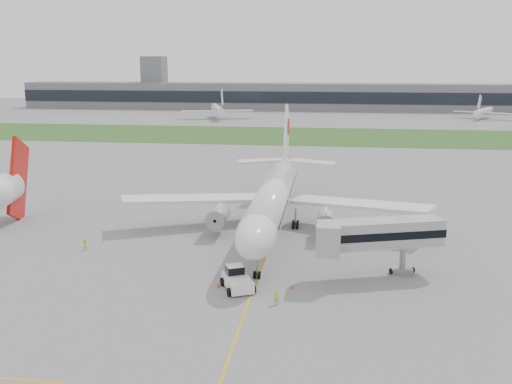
# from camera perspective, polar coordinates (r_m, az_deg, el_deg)

# --- Properties ---
(ground) EXTENTS (600.00, 600.00, 0.00)m
(ground) POSITION_cam_1_polar(r_m,az_deg,el_deg) (83.87, 1.44, -4.87)
(ground) COLOR gray
(ground) RESTS_ON ground
(apron_markings) EXTENTS (70.00, 70.00, 0.04)m
(apron_markings) POSITION_cam_1_polar(r_m,az_deg,el_deg) (79.16, 1.05, -5.97)
(apron_markings) COLOR gold
(apron_markings) RESTS_ON ground
(grass_strip) EXTENTS (600.00, 50.00, 0.02)m
(grass_strip) POSITION_cam_1_polar(r_m,az_deg,el_deg) (201.20, 5.16, 5.62)
(grass_strip) COLOR #2A4D1D
(grass_strip) RESTS_ON ground
(terminal_building) EXTENTS (320.00, 22.30, 14.00)m
(terminal_building) POSITION_cam_1_polar(r_m,az_deg,el_deg) (309.92, 6.12, 9.48)
(terminal_building) COLOR slate
(terminal_building) RESTS_ON ground
(control_tower) EXTENTS (12.00, 12.00, 56.00)m
(control_tower) POSITION_cam_1_polar(r_m,az_deg,el_deg) (327.59, -10.01, 8.32)
(control_tower) COLOR slate
(control_tower) RESTS_ON ground
(airliner) EXTENTS (48.13, 53.95, 17.88)m
(airliner) POSITION_cam_1_polar(r_m,az_deg,el_deg) (87.02, 1.81, -0.34)
(airliner) COLOR silver
(airliner) RESTS_ON ground
(pushback_tug) EXTENTS (4.68, 5.45, 2.44)m
(pushback_tug) POSITION_cam_1_polar(r_m,az_deg,el_deg) (66.63, -1.92, -8.69)
(pushback_tug) COLOR white
(pushback_tug) RESTS_ON ground
(jet_bridge) EXTENTS (15.48, 8.88, 7.38)m
(jet_bridge) POSITION_cam_1_polar(r_m,az_deg,el_deg) (69.67, 11.71, -4.20)
(jet_bridge) COLOR #ACACAF
(jet_bridge) RESTS_ON ground
(safety_cone_left) EXTENTS (0.45, 0.45, 0.61)m
(safety_cone_left) POSITION_cam_1_polar(r_m,az_deg,el_deg) (67.22, -3.82, -9.26)
(safety_cone_left) COLOR #E83F0C
(safety_cone_left) RESTS_ON ground
(safety_cone_right) EXTENTS (0.38, 0.38, 0.52)m
(safety_cone_right) POSITION_cam_1_polar(r_m,az_deg,el_deg) (66.81, 3.63, -9.44)
(safety_cone_right) COLOR #E83F0C
(safety_cone_right) RESTS_ON ground
(ground_crew_near) EXTENTS (0.68, 0.52, 1.68)m
(ground_crew_near) POSITION_cam_1_polar(r_m,az_deg,el_deg) (62.50, 2.03, -10.49)
(ground_crew_near) COLOR #9ED723
(ground_crew_near) RESTS_ON ground
(ground_crew_far) EXTENTS (1.03, 0.99, 1.67)m
(ground_crew_far) POSITION_cam_1_polar(r_m,az_deg,el_deg) (82.78, -16.69, -5.07)
(ground_crew_far) COLOR #FCFA2A
(ground_crew_far) RESTS_ON ground
(neighbor_aircraft) EXTENTS (6.88, 18.03, 14.56)m
(neighbor_aircraft) POSITION_cam_1_polar(r_m,az_deg,el_deg) (97.89, -24.24, 0.07)
(neighbor_aircraft) COLOR #B20F0A
(neighbor_aircraft) RESTS_ON ground
(distant_aircraft_left) EXTENTS (39.40, 36.87, 12.41)m
(distant_aircraft_left) POSITION_cam_1_polar(r_m,az_deg,el_deg) (260.00, -3.86, 7.31)
(distant_aircraft_left) COLOR silver
(distant_aircraft_left) RESTS_ON ground
(distant_aircraft_right) EXTENTS (34.16, 32.85, 10.09)m
(distant_aircraft_right) POSITION_cam_1_polar(r_m,az_deg,el_deg) (277.84, 21.73, 6.79)
(distant_aircraft_right) COLOR silver
(distant_aircraft_right) RESTS_ON ground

